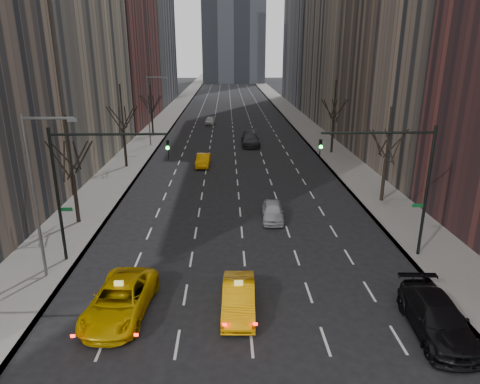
{
  "coord_description": "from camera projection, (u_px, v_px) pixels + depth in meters",
  "views": [
    {
      "loc": [
        -1.0,
        -11.64,
        12.13
      ],
      "look_at": [
        -0.18,
        14.45,
        3.5
      ],
      "focal_mm": 32.0,
      "sensor_mm": 36.0,
      "label": 1
    }
  ],
  "objects": [
    {
      "name": "streetlight_near",
      "position": [
        39.0,
        182.0,
        22.29
      ],
      "size": [
        2.83,
        0.22,
        9.0
      ],
      "color": "slate",
      "rests_on": "ground"
    },
    {
      "name": "tree_lw_c",
      "position": [
        124.0,
        131.0,
        45.53
      ],
      "size": [
        3.36,
        3.5,
        8.74
      ],
      "color": "black",
      "rests_on": "ground"
    },
    {
      "name": "tree_rw_c",
      "position": [
        333.0,
        121.0,
        51.94
      ],
      "size": [
        3.36,
        3.5,
        8.74
      ],
      "color": "black",
      "rests_on": "ground"
    },
    {
      "name": "taxi_suv",
      "position": [
        120.0,
        300.0,
        20.46
      ],
      "size": [
        3.1,
        5.9,
        1.58
      ],
      "primitive_type": "imported",
      "rotation": [
        0.0,
        0.0,
        -0.08
      ],
      "color": "#DEAD04",
      "rests_on": "ground"
    },
    {
      "name": "tree_lw_d",
      "position": [
        152.0,
        112.0,
        62.76
      ],
      "size": [
        3.36,
        3.5,
        7.36
      ],
      "color": "black",
      "rests_on": "ground"
    },
    {
      "name": "streetlight_far",
      "position": [
        151.0,
        104.0,
        55.51
      ],
      "size": [
        2.83,
        0.22,
        9.0
      ],
      "color": "slate",
      "rests_on": "ground"
    },
    {
      "name": "traffic_mast_left",
      "position": [
        85.0,
        174.0,
        24.28
      ],
      "size": [
        6.69,
        0.39,
        8.0
      ],
      "color": "black",
      "rests_on": "ground"
    },
    {
      "name": "taxi_sedan",
      "position": [
        239.0,
        298.0,
        20.72
      ],
      "size": [
        1.71,
        4.5,
        1.46
      ],
      "primitive_type": "imported",
      "rotation": [
        0.0,
        0.0,
        -0.04
      ],
      "color": "#FCA105",
      "rests_on": "ground"
    },
    {
      "name": "sidewalk_left",
      "position": [
        167.0,
        118.0,
        80.93
      ],
      "size": [
        4.5,
        320.0,
        0.15
      ],
      "primitive_type": "cube",
      "color": "slate",
      "rests_on": "ground"
    },
    {
      "name": "far_suv_grey",
      "position": [
        250.0,
        139.0,
        57.53
      ],
      "size": [
        2.43,
        5.92,
        1.71
      ],
      "primitive_type": "imported",
      "rotation": [
        0.0,
        0.0,
        0.01
      ],
      "color": "#2E2E33",
      "rests_on": "ground"
    },
    {
      "name": "tree_lw_b",
      "position": [
        73.0,
        175.0,
        30.45
      ],
      "size": [
        3.36,
        3.5,
        7.82
      ],
      "color": "black",
      "rests_on": "ground"
    },
    {
      "name": "tree_rw_b",
      "position": [
        386.0,
        159.0,
        34.96
      ],
      "size": [
        3.36,
        3.5,
        7.82
      ],
      "color": "black",
      "rests_on": "ground"
    },
    {
      "name": "silver_sedan_ahead",
      "position": [
        273.0,
        211.0,
        32.09
      ],
      "size": [
        1.83,
        4.02,
        1.34
      ],
      "primitive_type": "imported",
      "rotation": [
        0.0,
        0.0,
        -0.06
      ],
      "color": "#AFB2B8",
      "rests_on": "ground"
    },
    {
      "name": "traffic_mast_right",
      "position": [
        401.0,
        171.0,
        24.82
      ],
      "size": [
        6.69,
        0.39,
        8.0
      ],
      "color": "black",
      "rests_on": "ground"
    },
    {
      "name": "parked_suv_black",
      "position": [
        437.0,
        317.0,
        19.11
      ],
      "size": [
        2.58,
        5.64,
        1.6
      ],
      "primitive_type": "imported",
      "rotation": [
        0.0,
        0.0,
        -0.06
      ],
      "color": "black",
      "rests_on": "ground"
    },
    {
      "name": "far_taxi",
      "position": [
        203.0,
        160.0,
        47.1
      ],
      "size": [
        1.63,
        4.16,
        1.35
      ],
      "primitive_type": "imported",
      "rotation": [
        0.0,
        0.0,
        -0.05
      ],
      "color": "#FBA105",
      "rests_on": "ground"
    },
    {
      "name": "far_car_white",
      "position": [
        210.0,
        120.0,
        74.12
      ],
      "size": [
        1.85,
        4.0,
        1.33
      ],
      "primitive_type": "imported",
      "rotation": [
        0.0,
        0.0,
        -0.08
      ],
      "color": "silver",
      "rests_on": "ground"
    },
    {
      "name": "sidewalk_right",
      "position": [
        296.0,
        117.0,
        81.66
      ],
      "size": [
        4.5,
        320.0,
        0.15
      ],
      "primitive_type": "cube",
      "color": "slate",
      "rests_on": "ground"
    }
  ]
}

